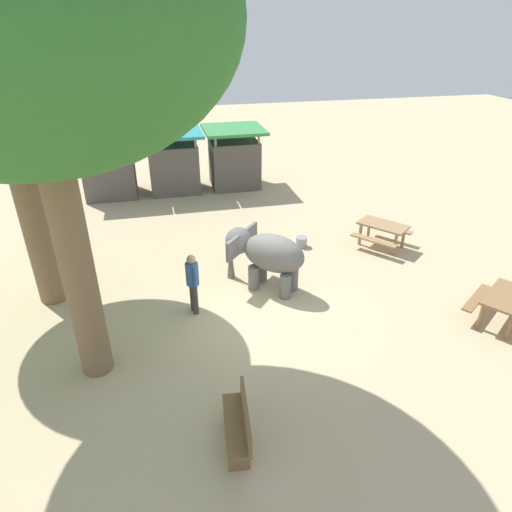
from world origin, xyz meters
The scene contains 12 objects.
ground_plane centered at (0.00, 0.00, 0.00)m, with size 60.00×60.00×0.00m, color tan.
elephant centered at (0.54, 1.14, 1.04)m, with size 2.21×2.15×1.62m.
person_handler centered at (-1.49, 0.39, 0.95)m, with size 0.32×0.50×1.62m.
shade_tree_main centered at (-3.73, -1.20, 6.58)m, with size 6.50×5.96×8.92m.
shade_tree_secondary centered at (-5.06, 1.88, 4.96)m, with size 4.70×4.31×6.71m.
wooden_bench centered at (-1.15, -3.75, 0.47)m, with size 0.54×1.43×0.88m.
picnic_table_near centered at (4.82, 2.69, 0.59)m, with size 2.09×2.09×0.78m.
picnic_table_far centered at (5.73, -1.77, 0.59)m, with size 2.08×2.07×0.78m.
market_stall_blue centered at (-3.91, 9.60, 1.14)m, with size 2.50×2.50×2.52m.
market_stall_teal centered at (-1.31, 9.60, 1.14)m, with size 2.50×2.50×2.52m.
market_stall_green centered at (1.29, 9.60, 1.14)m, with size 2.50×2.50×2.52m.
feed_bucket centered at (2.30, 3.27, 0.16)m, with size 0.36×0.36×0.32m, color gray.
Camera 1 is at (-2.11, -9.06, 6.62)m, focal length 31.34 mm.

